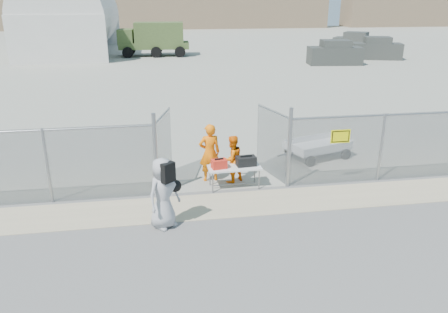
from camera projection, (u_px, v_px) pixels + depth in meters
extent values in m
plane|color=#555353|center=(236.00, 221.00, 11.45)|extent=(160.00, 160.00, 0.00)
cube|color=gray|center=(168.00, 49.00, 50.41)|extent=(160.00, 80.00, 0.01)
cube|color=tan|center=(230.00, 205.00, 12.37)|extent=(44.00, 1.60, 0.01)
cube|color=red|center=(219.00, 164.00, 13.13)|extent=(0.49, 0.37, 0.28)
cube|color=black|center=(246.00, 161.00, 13.34)|extent=(0.62, 0.40, 0.29)
imported|color=orange|center=(210.00, 153.00, 13.72)|extent=(0.72, 0.50, 1.88)
imported|color=orange|center=(232.00, 159.00, 13.70)|extent=(0.93, 0.86, 1.52)
imported|color=#9E9EA2|center=(163.00, 193.00, 10.91)|extent=(1.08, 1.03, 1.86)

